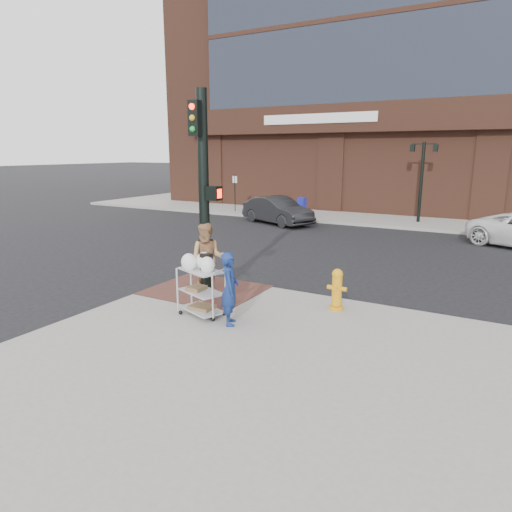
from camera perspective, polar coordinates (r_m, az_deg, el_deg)
The scene contains 12 objects.
ground at distance 11.07m, azimuth -6.51°, elevation -6.65°, with size 220.00×220.00×0.00m, color black.
brick_curb_ramp at distance 12.05m, azimuth -6.34°, elevation -4.22°, with size 2.80×2.40×0.01m, color #4B2C23.
lamp_post at distance 24.78m, azimuth 20.02°, elevation 9.70°, with size 1.32×0.22×4.00m.
parking_sign at distance 27.74m, azimuth -2.65°, elevation 7.89°, with size 0.05×0.05×2.20m, color black.
traffic_signal_pole at distance 11.37m, azimuth -6.54°, elevation 8.50°, with size 0.61×0.51×5.00m.
woman_blue at distance 9.47m, azimuth -3.29°, elevation -4.09°, with size 0.56×0.37×1.55m, color navy.
pedestrian_tan at distance 11.56m, azimuth -6.06°, elevation -0.31°, with size 0.88×0.69×1.81m, color tan.
sedan_dark at distance 23.76m, azimuth 2.68°, elevation 5.72°, with size 1.49×4.28×1.41m, color black.
utility_cart at distance 10.09m, azimuth -6.85°, elevation -3.91°, with size 1.14×0.88×1.40m.
fire_hydrant at distance 10.56m, azimuth 10.08°, elevation -4.07°, with size 0.45×0.32×0.96m.
newsbox_red at distance 26.29m, azimuth 2.45°, elevation 6.33°, with size 0.43×0.39×1.03m, color maroon.
newsbox_blue at distance 26.26m, azimuth 5.73°, elevation 6.22°, with size 0.41×0.38×0.99m, color #1920A2.
Camera 1 is at (6.18, -8.41, 3.70)m, focal length 32.00 mm.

